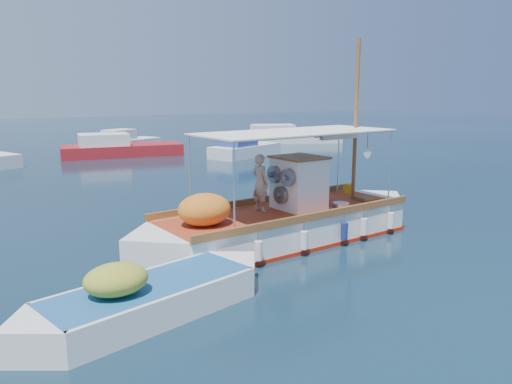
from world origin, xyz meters
TOP-DOWN VIEW (x-y plane):
  - ground at (0.00, 0.00)m, footprint 160.00×160.00m
  - fishing_caique at (-0.10, -0.09)m, footprint 10.30×3.63m
  - dinghy at (-5.24, -3.09)m, footprint 5.72×2.77m
  - bg_boat_n at (0.59, 22.67)m, footprint 8.39×3.70m
  - bg_boat_ne at (8.14, 18.19)m, footprint 5.94×4.26m
  - bg_boat_e at (15.74, 24.87)m, footprint 9.52×5.68m
  - bg_boat_far_n at (2.10, 26.38)m, footprint 5.63×4.21m

SIDE VIEW (x-z plane):
  - ground at x=0.00m, z-range 0.00..0.00m
  - dinghy at x=-5.24m, z-range -0.42..1.03m
  - bg_boat_far_n at x=2.10m, z-range -0.41..1.39m
  - bg_boat_n at x=0.59m, z-range -0.41..1.39m
  - bg_boat_ne at x=8.14m, z-range -0.41..1.39m
  - bg_boat_e at x=15.74m, z-range -0.41..1.39m
  - fishing_caique at x=-0.10m, z-range -2.61..3.72m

